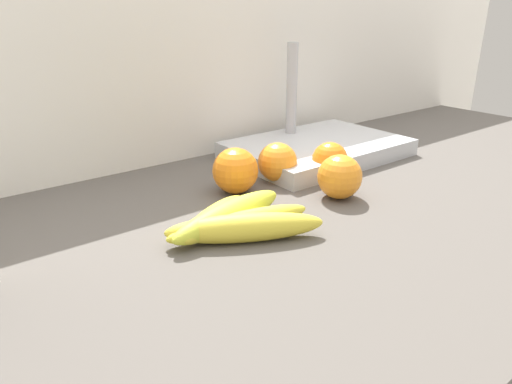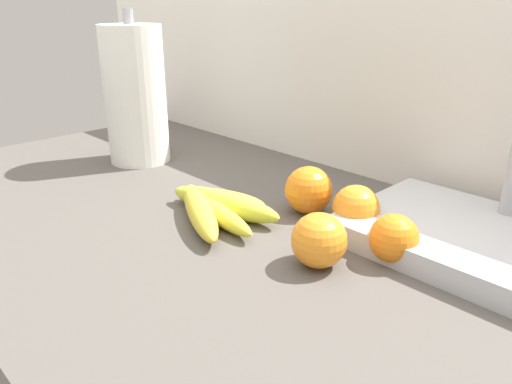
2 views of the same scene
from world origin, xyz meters
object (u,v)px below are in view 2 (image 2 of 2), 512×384
object	(u,v)px
orange_far_right	(309,190)
sink_basin	(481,239)
orange_back_right	(394,239)
orange_center	(319,240)
orange_right	(356,208)
banana_bunch	(214,206)
paper_towel_roll	(135,95)

from	to	relation	value
orange_far_right	sink_basin	world-z (taller)	sink_basin
orange_back_right	orange_center	bearing A→B (deg)	-127.12
orange_right	sink_basin	world-z (taller)	sink_basin
orange_right	sink_basin	xyz separation A→B (m)	(0.17, 0.07, -0.01)
banana_bunch	paper_towel_roll	size ratio (longest dim) A/B	0.70
sink_basin	paper_towel_roll	bearing A→B (deg)	-170.67
banana_bunch	orange_right	distance (m)	0.23
orange_center	orange_back_right	xyz separation A→B (m)	(0.06, 0.08, -0.00)
sink_basin	orange_back_right	bearing A→B (deg)	-123.76
orange_center	orange_back_right	bearing A→B (deg)	52.88
orange_right	orange_far_right	xyz separation A→B (m)	(-0.09, -0.00, 0.00)
orange_center	orange_right	bearing A→B (deg)	103.39
orange_right	paper_towel_roll	xyz separation A→B (m)	(-0.54, -0.05, 0.11)
orange_far_right	banana_bunch	bearing A→B (deg)	-126.07
orange_right	sink_basin	distance (m)	0.18
orange_center	orange_far_right	world-z (taller)	orange_far_right
orange_far_right	sink_basin	distance (m)	0.27
orange_far_right	orange_back_right	world-z (taller)	orange_far_right
paper_towel_roll	orange_far_right	bearing A→B (deg)	6.32
orange_right	orange_back_right	world-z (taller)	orange_right
banana_bunch	orange_center	bearing A→B (deg)	0.42
orange_back_right	sink_basin	xyz separation A→B (m)	(0.07, 0.11, -0.01)
orange_right	orange_far_right	bearing A→B (deg)	-179.95
orange_center	orange_far_right	distance (m)	0.18
banana_bunch	orange_back_right	bearing A→B (deg)	16.73
sink_basin	orange_center	bearing A→B (deg)	-125.24
sink_basin	orange_far_right	bearing A→B (deg)	-165.65
orange_right	paper_towel_roll	distance (m)	0.55
orange_far_right	orange_back_right	distance (m)	0.19
orange_back_right	sink_basin	bearing A→B (deg)	56.24
orange_right	orange_back_right	size ratio (longest dim) A/B	1.08
orange_center	orange_far_right	xyz separation A→B (m)	(-0.12, 0.13, 0.00)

